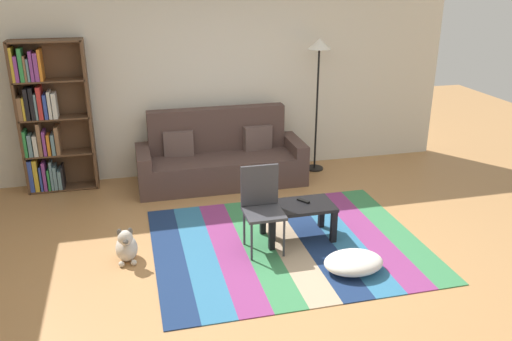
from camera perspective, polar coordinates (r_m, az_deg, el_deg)
name	(u,v)px	position (r m, az deg, el deg)	size (l,w,h in m)	color
ground_plane	(264,251)	(5.67, 0.82, -8.63)	(14.00, 14.00, 0.00)	#B27F4C
back_wall	(218,78)	(7.56, -4.13, 9.89)	(6.80, 0.10, 2.70)	silver
rug	(287,244)	(5.80, 3.39, -7.87)	(2.85, 2.35, 0.01)	navy
couch	(221,159)	(7.31, -3.83, 1.26)	(2.26, 0.80, 1.00)	#4C3833
bookshelf	(47,122)	(7.38, -21.59, 4.90)	(0.90, 0.28, 1.98)	brown
coffee_table	(298,211)	(5.78, 4.54, -4.37)	(0.77, 0.45, 0.39)	black
pouf	(353,262)	(5.35, 10.44, -9.69)	(0.59, 0.45, 0.18)	white
dog	(126,247)	(5.57, -13.76, -7.95)	(0.22, 0.35, 0.40)	beige
standing_lamp	(319,62)	(7.51, 6.77, 11.55)	(0.32, 0.32, 1.90)	black
tv_remote	(303,201)	(5.83, 5.11, -3.26)	(0.04, 0.15, 0.02)	black
folding_chair	(262,201)	(5.50, 0.62, -3.35)	(0.40, 0.40, 0.90)	#38383D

